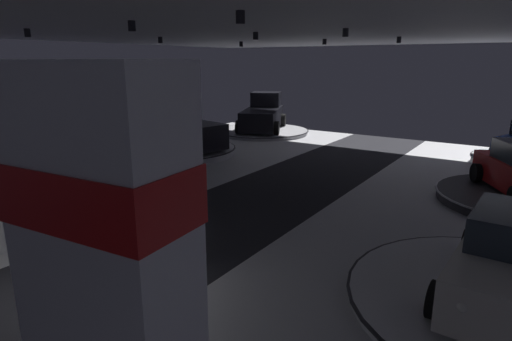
{
  "coord_description": "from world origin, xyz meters",
  "views": [
    {
      "loc": [
        7.49,
        -4.07,
        4.59
      ],
      "look_at": [
        0.69,
        6.19,
        1.4
      ],
      "focal_mm": 29.8,
      "sensor_mm": 36.0,
      "label": 1
    }
  ],
  "objects_px": {
    "display_platform_mid_left": "(77,184)",
    "visitor_walking_near": "(176,229)",
    "display_platform_mid_right": "(508,304)",
    "display_platform_far_left": "(179,150)",
    "pickup_truck_far_left": "(175,128)",
    "display_platform_deep_left": "(262,131)",
    "pickup_truck_mid_left": "(78,154)",
    "pickup_truck_deep_left": "(263,115)"
  },
  "relations": [
    {
      "from": "display_platform_mid_right",
      "to": "visitor_walking_near",
      "type": "bearing_deg",
      "value": -161.97
    },
    {
      "from": "display_platform_deep_left",
      "to": "visitor_walking_near",
      "type": "distance_m",
      "value": 18.6
    },
    {
      "from": "display_platform_mid_right",
      "to": "visitor_walking_near",
      "type": "distance_m",
      "value": 6.87
    },
    {
      "from": "display_platform_mid_right",
      "to": "pickup_truck_far_left",
      "type": "bearing_deg",
      "value": 155.69
    },
    {
      "from": "pickup_truck_deep_left",
      "to": "display_platform_mid_right",
      "type": "bearing_deg",
      "value": -44.64
    },
    {
      "from": "display_platform_mid_left",
      "to": "pickup_truck_mid_left",
      "type": "bearing_deg",
      "value": 117.21
    },
    {
      "from": "display_platform_far_left",
      "to": "visitor_walking_near",
      "type": "relative_size",
      "value": 3.57
    },
    {
      "from": "pickup_truck_mid_left",
      "to": "pickup_truck_deep_left",
      "type": "distance_m",
      "value": 14.24
    },
    {
      "from": "display_platform_mid_left",
      "to": "visitor_walking_near",
      "type": "height_order",
      "value": "visitor_walking_near"
    },
    {
      "from": "visitor_walking_near",
      "to": "display_platform_far_left",
      "type": "bearing_deg",
      "value": 133.26
    },
    {
      "from": "display_platform_far_left",
      "to": "display_platform_mid_left",
      "type": "height_order",
      "value": "display_platform_far_left"
    },
    {
      "from": "display_platform_mid_left",
      "to": "pickup_truck_mid_left",
      "type": "xyz_separation_m",
      "value": [
        -0.15,
        0.29,
        1.07
      ]
    },
    {
      "from": "display_platform_mid_right",
      "to": "display_platform_far_left",
      "type": "distance_m",
      "value": 16.37
    },
    {
      "from": "visitor_walking_near",
      "to": "display_platform_deep_left",
      "type": "bearing_deg",
      "value": 116.69
    },
    {
      "from": "display_platform_mid_left",
      "to": "display_platform_deep_left",
      "type": "distance_m",
      "value": 14.23
    },
    {
      "from": "display_platform_deep_left",
      "to": "pickup_truck_deep_left",
      "type": "relative_size",
      "value": 1.05
    },
    {
      "from": "pickup_truck_far_left",
      "to": "display_platform_deep_left",
      "type": "distance_m",
      "value": 7.71
    },
    {
      "from": "pickup_truck_deep_left",
      "to": "display_platform_far_left",
      "type": "bearing_deg",
      "value": -89.41
    },
    {
      "from": "display_platform_deep_left",
      "to": "pickup_truck_deep_left",
      "type": "distance_m",
      "value": 1.09
    },
    {
      "from": "display_platform_mid_right",
      "to": "display_platform_mid_left",
      "type": "height_order",
      "value": "display_platform_mid_left"
    },
    {
      "from": "pickup_truck_deep_left",
      "to": "visitor_walking_near",
      "type": "height_order",
      "value": "pickup_truck_deep_left"
    },
    {
      "from": "display_platform_mid_right",
      "to": "visitor_walking_near",
      "type": "xyz_separation_m",
      "value": [
        -6.5,
        -2.11,
        0.78
      ]
    },
    {
      "from": "pickup_truck_mid_left",
      "to": "display_platform_far_left",
      "type": "bearing_deg",
      "value": 97.96
    },
    {
      "from": "pickup_truck_mid_left",
      "to": "visitor_walking_near",
      "type": "xyz_separation_m",
      "value": [
        7.52,
        -2.69,
        -0.34
      ]
    },
    {
      "from": "display_platform_mid_right",
      "to": "display_platform_far_left",
      "type": "xyz_separation_m",
      "value": [
        -14.89,
        6.8,
        0.07
      ]
    },
    {
      "from": "display_platform_mid_left",
      "to": "visitor_walking_near",
      "type": "distance_m",
      "value": 7.79
    },
    {
      "from": "display_platform_mid_right",
      "to": "pickup_truck_deep_left",
      "type": "xyz_separation_m",
      "value": [
        -14.97,
        14.78,
        1.04
      ]
    },
    {
      "from": "display_platform_mid_right",
      "to": "display_platform_mid_left",
      "type": "bearing_deg",
      "value": 178.8
    },
    {
      "from": "display_platform_mid_left",
      "to": "pickup_truck_deep_left",
      "type": "relative_size",
      "value": 1.0
    },
    {
      "from": "pickup_truck_far_left",
      "to": "display_platform_deep_left",
      "type": "xyz_separation_m",
      "value": [
        0.36,
        7.62,
        -1.15
      ]
    },
    {
      "from": "display_platform_mid_right",
      "to": "pickup_truck_deep_left",
      "type": "distance_m",
      "value": 21.06
    },
    {
      "from": "display_platform_mid_right",
      "to": "display_platform_far_left",
      "type": "bearing_deg",
      "value": 155.44
    },
    {
      "from": "display_platform_far_left",
      "to": "pickup_truck_far_left",
      "type": "xyz_separation_m",
      "value": [
        -0.31,
        0.07,
        1.09
      ]
    },
    {
      "from": "display_platform_mid_right",
      "to": "pickup_truck_deep_left",
      "type": "bearing_deg",
      "value": 135.36
    },
    {
      "from": "display_platform_mid_right",
      "to": "display_platform_deep_left",
      "type": "relative_size",
      "value": 1.0
    },
    {
      "from": "display_platform_far_left",
      "to": "visitor_walking_near",
      "type": "height_order",
      "value": "visitor_walking_near"
    },
    {
      "from": "display_platform_mid_right",
      "to": "pickup_truck_mid_left",
      "type": "xyz_separation_m",
      "value": [
        -14.02,
        0.58,
        1.12
      ]
    },
    {
      "from": "pickup_truck_mid_left",
      "to": "display_platform_deep_left",
      "type": "xyz_separation_m",
      "value": [
        -0.82,
        13.91,
        -1.11
      ]
    },
    {
      "from": "pickup_truck_far_left",
      "to": "display_platform_deep_left",
      "type": "height_order",
      "value": "pickup_truck_far_left"
    },
    {
      "from": "pickup_truck_far_left",
      "to": "pickup_truck_deep_left",
      "type": "distance_m",
      "value": 7.92
    },
    {
      "from": "display_platform_mid_left",
      "to": "display_platform_deep_left",
      "type": "height_order",
      "value": "display_platform_mid_left"
    },
    {
      "from": "display_platform_far_left",
      "to": "display_platform_mid_left",
      "type": "relative_size",
      "value": 1.0
    }
  ]
}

